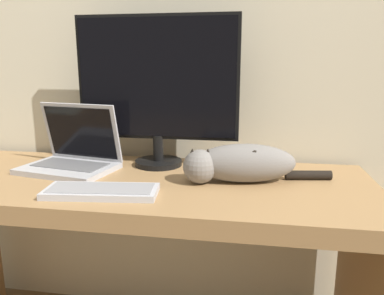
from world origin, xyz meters
name	(u,v)px	position (x,y,z in m)	size (l,w,h in m)	color
wall_back	(155,20)	(0.00, 0.68, 1.30)	(6.40, 0.06, 2.60)	beige
desk	(133,217)	(0.00, 0.31, 0.59)	(1.66, 0.62, 0.74)	#A37A4C
monitor	(157,86)	(0.05, 0.49, 1.04)	(0.62, 0.18, 0.57)	black
laptop	(72,157)	(-0.26, 0.38, 0.78)	(0.37, 0.29, 0.24)	#B7B7BC
external_keyboard	(101,191)	(-0.04, 0.13, 0.75)	(0.35, 0.17, 0.02)	#BCBCC1
cat	(238,163)	(0.37, 0.33, 0.80)	(0.50, 0.19, 0.13)	gray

